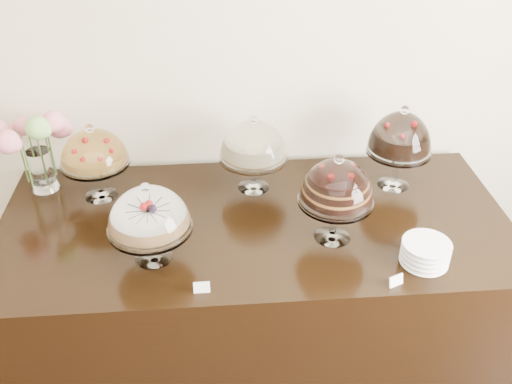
{
  "coord_description": "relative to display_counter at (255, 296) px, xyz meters",
  "views": [
    {
      "loc": [
        0.04,
        0.48,
        2.36
      ],
      "look_at": [
        0.2,
        2.4,
        1.08
      ],
      "focal_mm": 40.0,
      "sensor_mm": 36.0,
      "label": 1
    }
  ],
  "objects": [
    {
      "name": "wall_back",
      "position": [
        -0.2,
        0.55,
        1.05
      ],
      "size": [
        5.0,
        0.04,
        3.0
      ],
      "primitive_type": "cube",
      "color": "beige",
      "rests_on": "ground"
    },
    {
      "name": "display_counter",
      "position": [
        0.0,
        0.0,
        0.0
      ],
      "size": [
        2.2,
        1.0,
        0.9
      ],
      "primitive_type": "cube",
      "color": "black",
      "rests_on": "ground"
    },
    {
      "name": "cake_stand_sugar_sponge",
      "position": [
        -0.42,
        -0.21,
        0.66
      ],
      "size": [
        0.32,
        0.32,
        0.35
      ],
      "color": "white",
      "rests_on": "display_counter"
    },
    {
      "name": "cake_stand_choco_layer",
      "position": [
        0.31,
        -0.14,
        0.7
      ],
      "size": [
        0.3,
        0.3,
        0.39
      ],
      "color": "white",
      "rests_on": "display_counter"
    },
    {
      "name": "cake_stand_cheesecake",
      "position": [
        0.01,
        0.26,
        0.68
      ],
      "size": [
        0.32,
        0.32,
        0.37
      ],
      "color": "white",
      "rests_on": "display_counter"
    },
    {
      "name": "cake_stand_dark_choco",
      "position": [
        0.67,
        0.23,
        0.71
      ],
      "size": [
        0.29,
        0.29,
        0.41
      ],
      "color": "white",
      "rests_on": "display_counter"
    },
    {
      "name": "cake_stand_fruit_tart",
      "position": [
        -0.69,
        0.25,
        0.68
      ],
      "size": [
        0.3,
        0.3,
        0.36
      ],
      "color": "white",
      "rests_on": "display_counter"
    },
    {
      "name": "flower_vase",
      "position": [
        -0.96,
        0.33,
        0.7
      ],
      "size": [
        0.34,
        0.31,
        0.4
      ],
      "color": "white",
      "rests_on": "display_counter"
    },
    {
      "name": "plate_stack",
      "position": [
        0.63,
        -0.33,
        0.5
      ],
      "size": [
        0.18,
        0.18,
        0.09
      ],
      "color": "white",
      "rests_on": "display_counter"
    },
    {
      "name": "price_card_left",
      "position": [
        -0.23,
        -0.42,
        0.47
      ],
      "size": [
        0.06,
        0.02,
        0.04
      ],
      "primitive_type": "cube",
      "rotation": [
        -0.21,
        0.0,
        -0.0
      ],
      "color": "white",
      "rests_on": "display_counter"
    },
    {
      "name": "price_card_right",
      "position": [
        0.49,
        -0.44,
        0.47
      ],
      "size": [
        0.06,
        0.04,
        0.04
      ],
      "primitive_type": "cube",
      "rotation": [
        -0.21,
        0.0,
        0.4
      ],
      "color": "white",
      "rests_on": "display_counter"
    }
  ]
}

